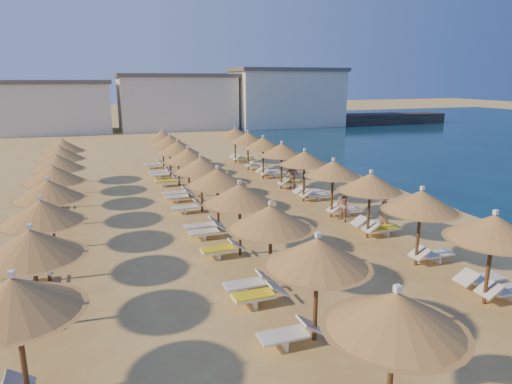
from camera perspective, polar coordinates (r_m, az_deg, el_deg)
name	(u,v)px	position (r m, az deg, el deg)	size (l,w,h in m)	color
ground	(296,243)	(19.34, 5.05, -6.37)	(220.00, 220.00, 0.00)	#D9B85F
jetty	(348,119)	(69.77, 11.45, 8.87)	(30.00, 4.00, 1.50)	black
hotel_blocks	(184,101)	(63.20, -9.00, 11.15)	(47.21, 10.66, 8.10)	white
parasol_row_east	(333,169)	(22.44, 9.62, 2.79)	(2.84, 34.61, 3.00)	brown
parasol_row_west	(217,178)	(20.26, -4.84, 1.73)	(2.84, 34.61, 3.00)	brown
parasol_row_inland	(52,182)	(21.22, -24.18, 1.09)	(2.84, 25.08, 3.00)	brown
loungers	(237,219)	(21.26, -2.45, -3.44)	(15.75, 33.31, 0.66)	white
beachgoer_a	(384,213)	(21.20, 15.71, -2.54)	(0.63, 0.42, 1.74)	tan
beachgoer_c	(292,176)	(28.39, 4.53, 1.97)	(0.94, 0.39, 1.61)	tan
beachgoer_b	(343,205)	(22.26, 10.77, -1.65)	(0.77, 0.60, 1.59)	tan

